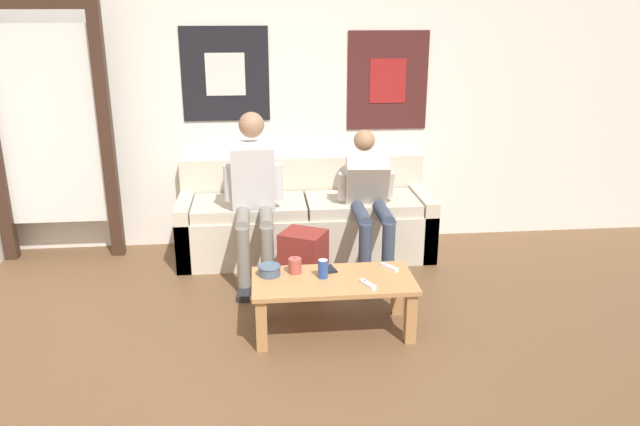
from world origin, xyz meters
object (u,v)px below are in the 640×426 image
at_px(ceramic_bowl, 269,270).
at_px(cell_phone, 330,269).
at_px(couch, 306,222).
at_px(pillar_candle, 295,266).
at_px(game_controller_near_left, 389,267).
at_px(game_controller_near_right, 368,284).
at_px(person_seated_teen, 369,197).
at_px(person_seated_adult, 253,190).
at_px(backpack, 303,264).
at_px(coffee_table, 333,289).
at_px(drink_can_blue, 323,269).

xyz_separation_m(ceramic_bowl, cell_phone, (0.41, 0.05, -0.03)).
distance_m(couch, pillar_candle, 1.30).
height_order(game_controller_near_left, game_controller_near_right, same).
relative_size(person_seated_teen, game_controller_near_left, 7.93).
height_order(person_seated_adult, game_controller_near_left, person_seated_adult).
xyz_separation_m(person_seated_teen, backpack, (-0.57, -0.41, -0.38)).
xyz_separation_m(game_controller_near_right, cell_phone, (-0.21, 0.29, -0.01)).
relative_size(coffee_table, person_seated_teen, 0.96).
xyz_separation_m(couch, game_controller_near_right, (0.28, -1.54, 0.10)).
bearing_deg(game_controller_near_left, drink_can_blue, -168.71).
relative_size(person_seated_adult, pillar_candle, 11.33).
distance_m(game_controller_near_left, cell_phone, 0.41).
relative_size(person_seated_adult, game_controller_near_right, 8.95).
xyz_separation_m(coffee_table, ceramic_bowl, (-0.41, 0.10, 0.11)).
distance_m(ceramic_bowl, pillar_candle, 0.17).
bearing_deg(drink_can_blue, game_controller_near_left, 11.29).
relative_size(coffee_table, pillar_candle, 9.33).
xyz_separation_m(person_seated_adult, game_controller_near_right, (0.71, -1.15, -0.31)).
relative_size(backpack, pillar_candle, 4.19).
bearing_deg(couch, person_seated_teen, -36.96).
xyz_separation_m(person_seated_teen, pillar_candle, (-0.66, -0.91, -0.18)).
xyz_separation_m(backpack, game_controller_near_right, (0.36, -0.76, 0.16)).
xyz_separation_m(drink_can_blue, game_controller_near_right, (0.27, -0.16, -0.05)).
height_order(person_seated_adult, cell_phone, person_seated_adult).
xyz_separation_m(coffee_table, cell_phone, (-0.01, 0.15, 0.08)).
xyz_separation_m(couch, coffee_table, (0.07, -1.40, 0.02)).
height_order(ceramic_bowl, drink_can_blue, drink_can_blue).
bearing_deg(game_controller_near_right, pillar_candle, 150.06).
height_order(person_seated_adult, game_controller_near_right, person_seated_adult).
bearing_deg(ceramic_bowl, cell_phone, 7.45).
bearing_deg(coffee_table, cell_phone, 92.05).
xyz_separation_m(person_seated_adult, backpack, (0.36, -0.39, -0.47)).
bearing_deg(game_controller_near_left, coffee_table, -163.07).
bearing_deg(game_controller_near_left, ceramic_bowl, -178.54).
distance_m(coffee_table, game_controller_near_left, 0.43).
bearing_deg(drink_can_blue, cell_phone, 64.68).
relative_size(couch, game_controller_near_left, 15.49).
bearing_deg(backpack, coffee_table, -76.19).
distance_m(coffee_table, person_seated_adult, 1.20).
relative_size(backpack, cell_phone, 3.24).
relative_size(couch, coffee_table, 2.03).
bearing_deg(game_controller_near_left, person_seated_adult, 135.48).
height_order(ceramic_bowl, game_controller_near_right, ceramic_bowl).
height_order(ceramic_bowl, game_controller_near_left, ceramic_bowl).
xyz_separation_m(ceramic_bowl, drink_can_blue, (0.35, -0.07, 0.02)).
relative_size(ceramic_bowl, pillar_candle, 1.34).
relative_size(ceramic_bowl, cell_phone, 1.04).
bearing_deg(pillar_candle, game_controller_near_right, -29.94).
bearing_deg(person_seated_teen, couch, 143.04).
bearing_deg(person_seated_adult, backpack, -47.62).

